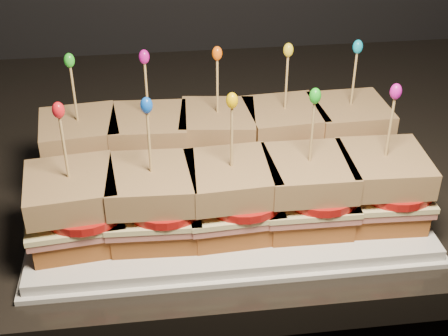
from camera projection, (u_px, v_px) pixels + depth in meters
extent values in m
cube|color=black|center=(349.00, 140.00, 0.93)|extent=(2.71, 0.70, 0.04)
cube|color=silver|center=(224.00, 201.00, 0.74)|extent=(0.43, 0.27, 0.02)
cube|color=silver|center=(224.00, 205.00, 0.75)|extent=(0.45, 0.28, 0.01)
cube|color=brown|center=(84.00, 168.00, 0.77)|extent=(0.10, 0.10, 0.02)
cube|color=#B15C52|center=(83.00, 156.00, 0.76)|extent=(0.11, 0.10, 0.01)
cube|color=beige|center=(82.00, 151.00, 0.76)|extent=(0.11, 0.11, 0.01)
cylinder|color=#AF1512|center=(91.00, 148.00, 0.75)|extent=(0.09, 0.09, 0.01)
cube|color=#623412|center=(79.00, 132.00, 0.74)|extent=(0.10, 0.10, 0.03)
cylinder|color=tan|center=(74.00, 97.00, 0.72)|extent=(0.00, 0.00, 0.09)
ellipsoid|color=green|center=(69.00, 60.00, 0.69)|extent=(0.01, 0.01, 0.02)
cube|color=brown|center=(152.00, 163.00, 0.78)|extent=(0.09, 0.09, 0.02)
cube|color=#B15C52|center=(151.00, 152.00, 0.77)|extent=(0.10, 0.10, 0.01)
cube|color=beige|center=(151.00, 147.00, 0.76)|extent=(0.10, 0.10, 0.01)
cylinder|color=#AF1512|center=(160.00, 143.00, 0.76)|extent=(0.09, 0.09, 0.01)
cube|color=#623412|center=(149.00, 127.00, 0.75)|extent=(0.09, 0.09, 0.03)
cylinder|color=tan|center=(147.00, 93.00, 0.73)|extent=(0.00, 0.00, 0.09)
ellipsoid|color=#BF1193|center=(144.00, 57.00, 0.70)|extent=(0.01, 0.01, 0.02)
cube|color=brown|center=(218.00, 159.00, 0.79)|extent=(0.10, 0.10, 0.02)
cube|color=#B15C52|center=(218.00, 148.00, 0.78)|extent=(0.11, 0.10, 0.01)
cube|color=beige|center=(218.00, 143.00, 0.77)|extent=(0.11, 0.11, 0.01)
cylinder|color=#AF1512|center=(228.00, 139.00, 0.77)|extent=(0.09, 0.09, 0.01)
cube|color=#623412|center=(218.00, 123.00, 0.76)|extent=(0.10, 0.10, 0.03)
cylinder|color=tan|center=(217.00, 89.00, 0.74)|extent=(0.00, 0.00, 0.09)
ellipsoid|color=#F7610C|center=(217.00, 53.00, 0.71)|extent=(0.01, 0.01, 0.02)
cube|color=brown|center=(282.00, 155.00, 0.79)|extent=(0.09, 0.09, 0.02)
cube|color=#B15C52|center=(283.00, 144.00, 0.79)|extent=(0.10, 0.10, 0.01)
cube|color=beige|center=(283.00, 139.00, 0.78)|extent=(0.11, 0.10, 0.01)
cylinder|color=#AF1512|center=(294.00, 135.00, 0.77)|extent=(0.09, 0.09, 0.01)
cube|color=#623412|center=(284.00, 119.00, 0.77)|extent=(0.10, 0.10, 0.03)
cylinder|color=tan|center=(286.00, 86.00, 0.74)|extent=(0.00, 0.00, 0.09)
ellipsoid|color=yellow|center=(288.00, 50.00, 0.72)|extent=(0.01, 0.01, 0.02)
cube|color=brown|center=(345.00, 150.00, 0.80)|extent=(0.09, 0.09, 0.02)
cube|color=#B15C52|center=(347.00, 139.00, 0.80)|extent=(0.10, 0.10, 0.01)
cube|color=beige|center=(347.00, 135.00, 0.79)|extent=(0.10, 0.10, 0.01)
cylinder|color=#AF1512|center=(359.00, 131.00, 0.78)|extent=(0.09, 0.09, 0.01)
cube|color=#623412|center=(350.00, 115.00, 0.78)|extent=(0.09, 0.09, 0.03)
cylinder|color=tan|center=(354.00, 82.00, 0.75)|extent=(0.00, 0.00, 0.09)
ellipsoid|color=#0E97BF|center=(358.00, 47.00, 0.73)|extent=(0.01, 0.01, 0.02)
cube|color=brown|center=(77.00, 229.00, 0.66)|extent=(0.10, 0.10, 0.02)
cube|color=#B15C52|center=(75.00, 216.00, 0.65)|extent=(0.11, 0.10, 0.01)
cube|color=beige|center=(74.00, 211.00, 0.65)|extent=(0.11, 0.11, 0.01)
cylinder|color=#AF1512|center=(85.00, 208.00, 0.64)|extent=(0.09, 0.09, 0.01)
cube|color=#623412|center=(71.00, 189.00, 0.64)|extent=(0.10, 0.10, 0.03)
cylinder|color=tan|center=(65.00, 151.00, 0.61)|extent=(0.00, 0.00, 0.09)
ellipsoid|color=red|center=(58.00, 110.00, 0.59)|extent=(0.01, 0.01, 0.02)
cube|color=brown|center=(155.00, 223.00, 0.67)|extent=(0.09, 0.09, 0.02)
cube|color=#B15C52|center=(154.00, 211.00, 0.66)|extent=(0.10, 0.10, 0.01)
cube|color=beige|center=(154.00, 205.00, 0.66)|extent=(0.10, 0.10, 0.01)
cylinder|color=#AF1512|center=(165.00, 202.00, 0.65)|extent=(0.09, 0.09, 0.01)
cube|color=#623412|center=(152.00, 184.00, 0.65)|extent=(0.09, 0.09, 0.03)
cylinder|color=tan|center=(149.00, 146.00, 0.62)|extent=(0.00, 0.00, 0.09)
ellipsoid|color=blue|center=(146.00, 105.00, 0.60)|extent=(0.01, 0.01, 0.02)
cube|color=brown|center=(231.00, 217.00, 0.68)|extent=(0.09, 0.09, 0.02)
cube|color=#B15C52|center=(231.00, 205.00, 0.67)|extent=(0.10, 0.10, 0.01)
cube|color=beige|center=(231.00, 200.00, 0.67)|extent=(0.10, 0.10, 0.01)
cylinder|color=#AF1512|center=(243.00, 196.00, 0.66)|extent=(0.09, 0.09, 0.01)
cube|color=#623412|center=(231.00, 178.00, 0.65)|extent=(0.10, 0.10, 0.03)
cylinder|color=tan|center=(232.00, 141.00, 0.63)|extent=(0.00, 0.00, 0.09)
ellipsoid|color=#FCC201|center=(232.00, 101.00, 0.61)|extent=(0.01, 0.01, 0.02)
cube|color=brown|center=(305.00, 211.00, 0.69)|extent=(0.09, 0.09, 0.02)
cube|color=#B15C52|center=(306.00, 199.00, 0.68)|extent=(0.10, 0.09, 0.01)
cube|color=beige|center=(307.00, 194.00, 0.68)|extent=(0.10, 0.10, 0.01)
cylinder|color=#AF1512|center=(320.00, 191.00, 0.67)|extent=(0.09, 0.09, 0.01)
cube|color=#623412|center=(309.00, 173.00, 0.66)|extent=(0.09, 0.09, 0.03)
cylinder|color=tan|center=(312.00, 136.00, 0.64)|extent=(0.00, 0.00, 0.09)
ellipsoid|color=green|center=(315.00, 96.00, 0.62)|extent=(0.01, 0.01, 0.02)
cube|color=brown|center=(378.00, 206.00, 0.70)|extent=(0.09, 0.09, 0.02)
cube|color=#B15C52|center=(379.00, 194.00, 0.69)|extent=(0.10, 0.10, 0.01)
cube|color=beige|center=(380.00, 189.00, 0.69)|extent=(0.10, 0.10, 0.01)
cylinder|color=#AF1512|center=(394.00, 185.00, 0.68)|extent=(0.09, 0.09, 0.01)
cube|color=#623412|center=(384.00, 168.00, 0.67)|extent=(0.09, 0.09, 0.03)
cylinder|color=tan|center=(390.00, 131.00, 0.65)|extent=(0.00, 0.00, 0.09)
ellipsoid|color=#C811A2|center=(396.00, 91.00, 0.62)|extent=(0.01, 0.01, 0.02)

